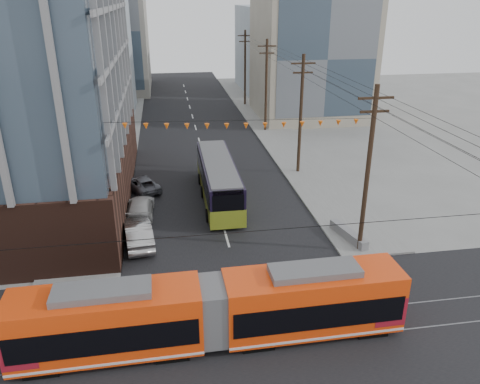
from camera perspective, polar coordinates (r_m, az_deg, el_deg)
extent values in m
cube|color=#8C99A5|center=(68.27, -21.22, 15.81)|extent=(18.00, 16.00, 18.00)
cube|color=gray|center=(66.10, 8.54, 15.98)|extent=(14.00, 14.00, 16.00)
cube|color=gray|center=(87.42, -16.81, 18.28)|extent=(16.00, 18.00, 20.00)
cube|color=#8C99A5|center=(85.87, 5.74, 17.01)|extent=(16.00, 16.00, 14.00)
cylinder|color=black|center=(72.40, 0.62, 14.82)|extent=(0.30, 0.30, 11.00)
imported|color=#999999|center=(32.64, -12.30, -4.87)|extent=(2.40, 5.20, 1.65)
imported|color=#B3B3B3|center=(36.64, -12.06, -1.86)|extent=(2.16, 4.96, 1.42)
imported|color=#4F525B|center=(41.34, -11.85, 0.96)|extent=(3.70, 4.95, 1.25)
cube|color=gray|center=(33.38, 13.07, -5.15)|extent=(1.73, 3.92, 0.77)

